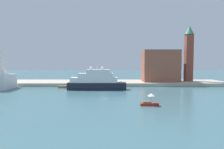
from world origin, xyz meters
TOP-DOWN VIEW (x-y plane):
  - ground at (0.00, 0.00)m, footprint 400.00×400.00m
  - quay_dock at (0.00, 25.64)m, footprint 110.00×19.28m
  - large_yacht at (-3.26, 7.05)m, footprint 22.09×4.69m
  - small_motorboat at (11.84, -21.37)m, footprint 4.35×1.81m
  - work_barge at (-16.90, 12.06)m, footprint 4.27×1.49m
  - harbor_building at (25.45, 25.87)m, footprint 16.45×11.87m
  - bell_tower at (39.22, 26.48)m, footprint 4.36×4.36m
  - parked_car at (-12.49, 21.57)m, footprint 3.97×1.81m
  - person_figure at (-8.46, 20.01)m, footprint 0.36×0.36m
  - mooring_bollard at (6.67, 16.96)m, footprint 0.36×0.36m

SIDE VIEW (x-z plane):
  - ground at x=0.00m, z-range 0.00..0.00m
  - work_barge at x=-16.90m, z-range 0.00..0.93m
  - quay_dock at x=0.00m, z-range 0.00..1.44m
  - small_motorboat at x=11.84m, z-range -0.34..2.66m
  - mooring_bollard at x=6.67m, z-range 1.44..2.30m
  - parked_car at x=-12.49m, z-range 1.35..2.69m
  - person_figure at x=-8.46m, z-range 1.38..2.92m
  - large_yacht at x=-3.26m, z-range -2.66..8.80m
  - harbor_building at x=25.45m, z-range 1.44..16.11m
  - bell_tower at x=39.22m, z-range 2.53..28.87m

